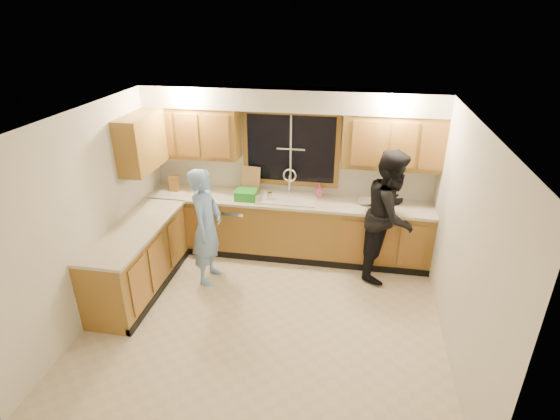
# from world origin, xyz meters

# --- Properties ---
(floor) EXTENTS (4.20, 4.20, 0.00)m
(floor) POSITION_xyz_m (0.00, 0.00, 0.00)
(floor) COLOR beige
(floor) RESTS_ON ground
(ceiling) EXTENTS (4.20, 4.20, 0.00)m
(ceiling) POSITION_xyz_m (0.00, 0.00, 2.50)
(ceiling) COLOR white
(wall_back) EXTENTS (4.20, 0.00, 4.20)m
(wall_back) POSITION_xyz_m (0.00, 1.90, 1.25)
(wall_back) COLOR silver
(wall_back) RESTS_ON ground
(wall_left) EXTENTS (0.00, 3.80, 3.80)m
(wall_left) POSITION_xyz_m (-2.10, 0.00, 1.25)
(wall_left) COLOR silver
(wall_left) RESTS_ON ground
(wall_right) EXTENTS (0.00, 3.80, 3.80)m
(wall_right) POSITION_xyz_m (2.10, 0.00, 1.25)
(wall_right) COLOR silver
(wall_right) RESTS_ON ground
(base_cabinets_back) EXTENTS (4.20, 0.60, 0.88)m
(base_cabinets_back) POSITION_xyz_m (0.00, 1.60, 0.44)
(base_cabinets_back) COLOR olive
(base_cabinets_back) RESTS_ON ground
(base_cabinets_left) EXTENTS (0.60, 1.90, 0.88)m
(base_cabinets_left) POSITION_xyz_m (-1.80, 0.35, 0.44)
(base_cabinets_left) COLOR olive
(base_cabinets_left) RESTS_ON ground
(countertop_back) EXTENTS (4.20, 0.63, 0.04)m
(countertop_back) POSITION_xyz_m (0.00, 1.58, 0.90)
(countertop_back) COLOR beige
(countertop_back) RESTS_ON base_cabinets_back
(countertop_left) EXTENTS (0.63, 1.90, 0.04)m
(countertop_left) POSITION_xyz_m (-1.79, 0.35, 0.90)
(countertop_left) COLOR beige
(countertop_left) RESTS_ON base_cabinets_left
(upper_cabinets_left) EXTENTS (1.35, 0.33, 0.75)m
(upper_cabinets_left) POSITION_xyz_m (-1.43, 1.73, 1.83)
(upper_cabinets_left) COLOR olive
(upper_cabinets_left) RESTS_ON wall_back
(upper_cabinets_right) EXTENTS (1.35, 0.33, 0.75)m
(upper_cabinets_right) POSITION_xyz_m (1.43, 1.73, 1.83)
(upper_cabinets_right) COLOR olive
(upper_cabinets_right) RESTS_ON wall_back
(upper_cabinets_return) EXTENTS (0.33, 0.90, 0.75)m
(upper_cabinets_return) POSITION_xyz_m (-1.94, 1.12, 1.83)
(upper_cabinets_return) COLOR olive
(upper_cabinets_return) RESTS_ON wall_left
(soffit) EXTENTS (4.20, 0.35, 0.30)m
(soffit) POSITION_xyz_m (0.00, 1.72, 2.35)
(soffit) COLOR silver
(soffit) RESTS_ON wall_back
(window_frame) EXTENTS (1.44, 0.03, 1.14)m
(window_frame) POSITION_xyz_m (0.00, 1.89, 1.60)
(window_frame) COLOR black
(window_frame) RESTS_ON wall_back
(sink) EXTENTS (0.86, 0.52, 0.57)m
(sink) POSITION_xyz_m (0.00, 1.60, 0.86)
(sink) COLOR silver
(sink) RESTS_ON countertop_back
(dishwasher) EXTENTS (0.60, 0.56, 0.82)m
(dishwasher) POSITION_xyz_m (-0.85, 1.59, 0.41)
(dishwasher) COLOR silver
(dishwasher) RESTS_ON floor
(stove) EXTENTS (0.58, 0.75, 0.90)m
(stove) POSITION_xyz_m (-1.80, -0.22, 0.45)
(stove) COLOR silver
(stove) RESTS_ON floor
(man) EXTENTS (0.42, 0.62, 1.64)m
(man) POSITION_xyz_m (-0.96, 0.73, 0.82)
(man) COLOR #74A0DB
(man) RESTS_ON floor
(woman) EXTENTS (0.94, 1.06, 1.84)m
(woman) POSITION_xyz_m (1.47, 1.31, 0.92)
(woman) COLOR black
(woman) RESTS_ON floor
(knife_block) EXTENTS (0.14, 0.12, 0.24)m
(knife_block) POSITION_xyz_m (-1.76, 1.62, 1.04)
(knife_block) COLOR #A06B2C
(knife_block) RESTS_ON countertop_back
(cutting_board) EXTENTS (0.30, 0.13, 0.38)m
(cutting_board) POSITION_xyz_m (-0.60, 1.82, 1.11)
(cutting_board) COLOR tan
(cutting_board) RESTS_ON countertop_back
(dish_crate) EXTENTS (0.31, 0.29, 0.14)m
(dish_crate) POSITION_xyz_m (-0.60, 1.50, 0.99)
(dish_crate) COLOR green
(dish_crate) RESTS_ON countertop_back
(soap_bottle) EXTENTS (0.10, 0.10, 0.20)m
(soap_bottle) POSITION_xyz_m (0.44, 1.79, 1.02)
(soap_bottle) COLOR #E0558D
(soap_bottle) RESTS_ON countertop_back
(bowl) EXTENTS (0.26, 0.26, 0.06)m
(bowl) POSITION_xyz_m (1.15, 1.64, 0.95)
(bowl) COLOR silver
(bowl) RESTS_ON countertop_back
(can_left) EXTENTS (0.08, 0.08, 0.12)m
(can_left) POSITION_xyz_m (-0.42, 1.40, 0.98)
(can_left) COLOR #C1B895
(can_left) RESTS_ON countertop_back
(can_right) EXTENTS (0.08, 0.08, 0.13)m
(can_right) POSITION_xyz_m (-0.24, 1.50, 0.99)
(can_right) COLOR #C1B895
(can_right) RESTS_ON countertop_back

